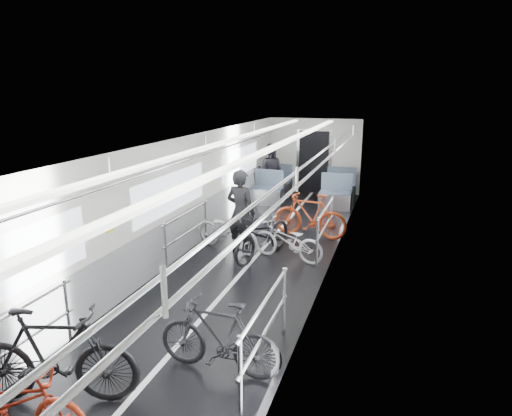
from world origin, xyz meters
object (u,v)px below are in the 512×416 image
at_px(bike_left_near, 9,401).
at_px(bike_left_mid, 53,356).
at_px(bike_aisle, 263,234).
at_px(bike_right_far, 310,215).
at_px(person_standing, 241,212).
at_px(bike_right_near, 219,337).
at_px(bike_right_mid, 287,241).
at_px(bike_left_far, 228,231).
at_px(person_seated, 270,171).

height_order(bike_left_near, bike_left_mid, bike_left_mid).
bearing_deg(bike_aisle, bike_right_far, 85.02).
xyz_separation_m(bike_left_near, person_standing, (0.39, 5.60, 0.45)).
distance_m(bike_right_near, bike_right_mid, 3.88).
relative_size(bike_right_far, bike_aisle, 0.93).
xyz_separation_m(bike_right_mid, bike_right_far, (0.15, 1.56, 0.12)).
bearing_deg(bike_right_mid, bike_right_near, 14.99).
distance_m(bike_left_mid, bike_left_far, 5.07).
bearing_deg(bike_left_mid, bike_left_near, 162.68).
relative_size(bike_left_mid, bike_right_near, 1.18).
bearing_deg(person_standing, bike_left_far, 1.59).
relative_size(bike_left_far, bike_right_mid, 1.06).
bearing_deg(bike_left_near, bike_right_mid, -20.91).
xyz_separation_m(bike_left_near, bike_right_far, (1.55, 7.06, 0.09)).
bearing_deg(bike_left_near, bike_aisle, -16.00).
xyz_separation_m(bike_left_mid, bike_right_near, (1.49, 1.03, -0.08)).
xyz_separation_m(bike_right_mid, person_standing, (-1.01, 0.09, 0.48)).
bearing_deg(bike_left_far, person_seated, 25.22).
relative_size(bike_left_far, person_standing, 0.92).
relative_size(bike_right_far, person_seated, 1.01).
xyz_separation_m(bike_aisle, person_standing, (-0.51, 0.10, 0.40)).
bearing_deg(bike_left_near, bike_left_far, -7.41).
height_order(bike_left_near, bike_right_near, bike_right_near).
bearing_deg(person_seated, person_standing, 98.30).
height_order(bike_left_far, bike_right_near, bike_right_near).
relative_size(bike_left_far, person_seated, 0.95).
xyz_separation_m(bike_left_near, bike_right_mid, (1.39, 5.51, -0.03)).
height_order(bike_left_near, person_standing, person_standing).
bearing_deg(bike_left_far, bike_left_mid, -160.74).
distance_m(bike_right_near, person_seated, 9.11).
distance_m(bike_aisle, person_seated, 5.20).
bearing_deg(bike_aisle, bike_left_mid, -82.79).
bearing_deg(person_standing, bike_right_mid, -172.17).
distance_m(bike_right_far, person_seated, 3.98).
distance_m(bike_left_far, person_seated, 4.91).
xyz_separation_m(bike_right_far, person_standing, (-1.16, -1.46, 0.36)).
distance_m(bike_right_mid, bike_aisle, 0.50).
relative_size(bike_left_near, person_standing, 0.93).
bearing_deg(bike_left_mid, person_seated, -14.19).
relative_size(bike_left_near, person_seated, 0.96).
relative_size(bike_right_near, bike_aisle, 0.85).
distance_m(bike_left_near, person_standing, 5.63).
relative_size(bike_right_mid, person_standing, 0.86).
height_order(bike_right_far, bike_aisle, bike_right_far).
distance_m(bike_left_far, bike_right_near, 4.28).
distance_m(bike_left_near, bike_left_mid, 0.61).
height_order(bike_left_near, person_seated, person_seated).
height_order(bike_aisle, person_standing, person_standing).
height_order(bike_left_far, bike_right_mid, bike_left_far).
bearing_deg(bike_right_mid, bike_aisle, -75.84).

